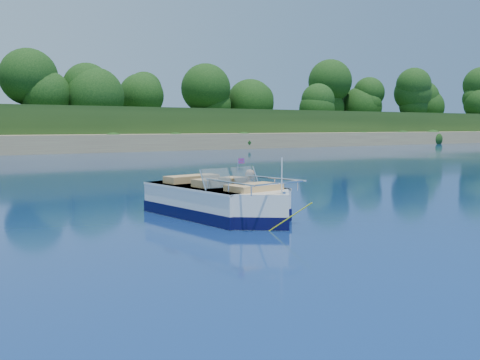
% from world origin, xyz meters
% --- Properties ---
extents(ground, '(160.00, 160.00, 0.00)m').
position_xyz_m(ground, '(0.00, 0.00, 0.00)').
color(ground, '#091943').
rests_on(ground, ground).
extents(motorboat, '(2.36, 5.22, 1.74)m').
position_xyz_m(motorboat, '(-0.34, 1.32, 0.34)').
color(motorboat, white).
rests_on(motorboat, ground).
extents(tow_tube, '(1.46, 1.46, 0.34)m').
position_xyz_m(tow_tube, '(1.30, 2.76, 0.09)').
color(tow_tube, '#FCBC00').
rests_on(tow_tube, ground).
extents(boy, '(0.70, 0.90, 1.62)m').
position_xyz_m(boy, '(1.22, 2.69, 0.00)').
color(boy, tan).
rests_on(boy, ground).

